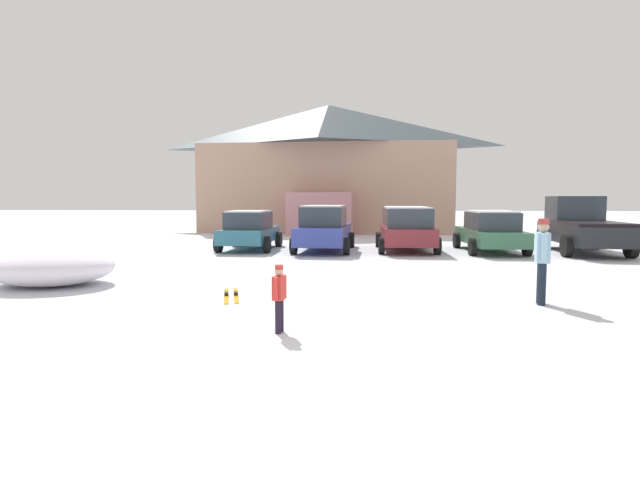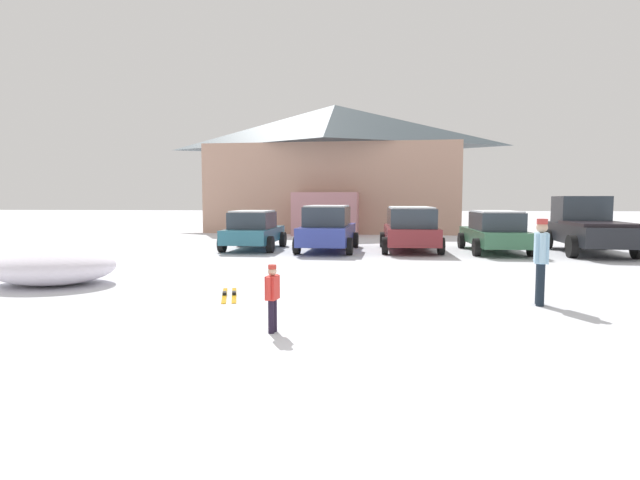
{
  "view_description": "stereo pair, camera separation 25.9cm",
  "coord_description": "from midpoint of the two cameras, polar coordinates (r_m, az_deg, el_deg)",
  "views": [
    {
      "loc": [
        0.01,
        -5.45,
        2.05
      ],
      "look_at": [
        -0.91,
        7.17,
        1.0
      ],
      "focal_mm": 28.0,
      "sensor_mm": 36.0,
      "label": 1
    },
    {
      "loc": [
        0.27,
        -5.43,
        2.05
      ],
      "look_at": [
        -0.91,
        7.17,
        1.0
      ],
      "focal_mm": 28.0,
      "sensor_mm": 36.0,
      "label": 2
    }
  ],
  "objects": [
    {
      "name": "ground",
      "position": [
        5.81,
        3.77,
        -15.91
      ],
      "size": [
        160.0,
        160.0,
        0.0
      ],
      "primitive_type": "plane",
      "color": "silver"
    },
    {
      "name": "ski_lodge",
      "position": [
        32.44,
        1.91,
        8.32
      ],
      "size": [
        16.0,
        9.99,
        8.03
      ],
      "color": "tan",
      "rests_on": "ground"
    },
    {
      "name": "parked_teal_hatchback",
      "position": [
        20.26,
        -7.24,
        1.16
      ],
      "size": [
        2.18,
        4.05,
        1.58
      ],
      "color": "#2D6B7F",
      "rests_on": "ground"
    },
    {
      "name": "parked_blue_hatchback",
      "position": [
        19.57,
        1.28,
        1.34
      ],
      "size": [
        2.36,
        4.7,
        1.79
      ],
      "color": "#313E98",
      "rests_on": "ground"
    },
    {
      "name": "parked_maroon_van",
      "position": [
        19.93,
        10.61,
        1.45
      ],
      "size": [
        2.26,
        4.43,
        1.74
      ],
      "color": "maroon",
      "rests_on": "ground"
    },
    {
      "name": "parked_green_coupe",
      "position": [
        20.21,
        19.69,
        0.95
      ],
      "size": [
        2.14,
        4.64,
        1.6
      ],
      "color": "#326446",
      "rests_on": "ground"
    },
    {
      "name": "pickup_truck",
      "position": [
        21.45,
        28.52,
        1.34
      ],
      "size": [
        2.66,
        5.34,
        2.15
      ],
      "color": "black",
      "rests_on": "ground"
    },
    {
      "name": "skier_child_in_red_jacket",
      "position": [
        7.68,
        -4.49,
        -6.21
      ],
      "size": [
        0.2,
        0.38,
        1.05
      ],
      "color": "black",
      "rests_on": "ground"
    },
    {
      "name": "skier_adult_in_blue_parka",
      "position": [
        10.5,
        24.59,
        -1.74
      ],
      "size": [
        0.33,
        0.61,
        1.67
      ],
      "color": "black",
      "rests_on": "ground"
    },
    {
      "name": "pair_of_skis",
      "position": [
        10.77,
        -9.65,
        -6.19
      ],
      "size": [
        0.7,
        1.67,
        0.08
      ],
      "color": "gold",
      "rests_on": "ground"
    },
    {
      "name": "plowed_snow_pile",
      "position": [
        13.5,
        -27.79,
        -2.65
      ],
      "size": [
        2.97,
        2.38,
        0.88
      ],
      "primitive_type": "ellipsoid",
      "color": "white",
      "rests_on": "ground"
    }
  ]
}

